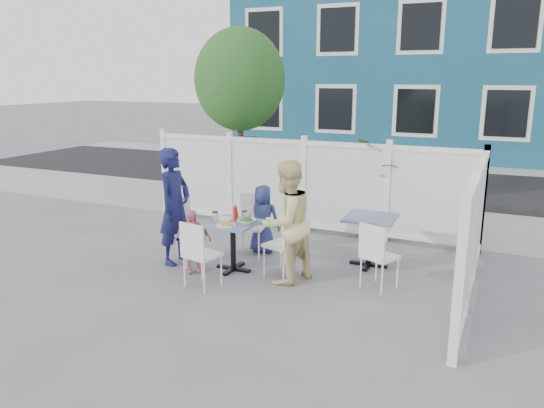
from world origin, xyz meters
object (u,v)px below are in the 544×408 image
at_px(spare_table, 370,228).
at_px(toddler, 192,241).
at_px(chair_right, 287,240).
at_px(chair_back, 252,220).
at_px(boy, 263,219).
at_px(woman, 286,222).
at_px(main_table, 233,233).
at_px(utility_cabinet, 236,171).
at_px(chair_near, 198,250).
at_px(chair_left, 184,225).
at_px(man, 175,206).

bearing_deg(spare_table, toddler, -150.06).
bearing_deg(chair_right, chair_back, 67.67).
bearing_deg(boy, toddler, 56.35).
relative_size(woman, boy, 1.54).
relative_size(main_table, chair_right, 0.75).
xyz_separation_m(spare_table, boy, (-1.66, -0.07, -0.04)).
bearing_deg(woman, toddler, -58.85).
xyz_separation_m(woman, toddler, (-1.32, -0.22, -0.37)).
xyz_separation_m(spare_table, chair_right, (-0.89, -0.93, -0.03)).
bearing_deg(utility_cabinet, woman, -60.44).
bearing_deg(spare_table, chair_near, -136.05).
bearing_deg(woman, chair_left, -72.08).
bearing_deg(utility_cabinet, main_table, -68.88).
distance_m(chair_near, boy, 1.66).
bearing_deg(spare_table, chair_right, -133.61).
distance_m(woman, toddler, 1.39).
relative_size(utility_cabinet, woman, 0.81).
bearing_deg(main_table, man, -176.92).
height_order(utility_cabinet, chair_right, utility_cabinet).
bearing_deg(toddler, chair_near, -92.64).
distance_m(spare_table, man, 2.82).
distance_m(spare_table, chair_right, 1.29).
distance_m(main_table, chair_back, 0.75).
bearing_deg(man, chair_left, -45.27).
distance_m(chair_near, man, 1.14).
bearing_deg(chair_back, chair_near, 79.77).
bearing_deg(toddler, chair_left, 94.26).
distance_m(chair_left, man, 0.32).
height_order(chair_left, man, man).
relative_size(utility_cabinet, chair_left, 1.41).
relative_size(main_table, chair_left, 0.75).
height_order(utility_cabinet, chair_near, utility_cabinet).
distance_m(main_table, chair_near, 0.77).
distance_m(main_table, toddler, 0.57).
bearing_deg(man, main_table, -87.31).
distance_m(chair_left, chair_near, 1.09).
distance_m(spare_table, boy, 1.66).
height_order(main_table, boy, boy).
relative_size(main_table, boy, 0.66).
bearing_deg(chair_left, boy, 152.10).
xyz_separation_m(utility_cabinet, chair_near, (1.90, -4.58, -0.15)).
height_order(spare_table, chair_back, chair_back).
bearing_deg(toddler, utility_cabinet, 67.64).
distance_m(chair_right, toddler, 1.33).
bearing_deg(chair_back, boy, -139.41).
relative_size(utility_cabinet, spare_table, 1.80).
bearing_deg(chair_near, chair_left, 144.54).
xyz_separation_m(man, toddler, (0.44, -0.24, -0.40)).
height_order(woman, boy, woman).
xyz_separation_m(chair_right, woman, (0.03, -0.10, 0.27)).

